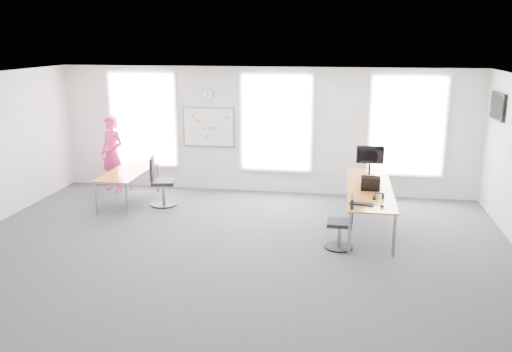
% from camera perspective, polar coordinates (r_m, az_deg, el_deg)
% --- Properties ---
extents(floor, '(10.00, 10.00, 0.00)m').
position_cam_1_polar(floor, '(9.57, -2.80, -8.11)').
color(floor, '#2B2C31').
rests_on(floor, ground).
extents(ceiling, '(10.00, 10.00, 0.00)m').
position_cam_1_polar(ceiling, '(8.86, -3.04, 10.12)').
color(ceiling, white).
rests_on(ceiling, ground).
extents(wall_back, '(10.00, 0.00, 10.00)m').
position_cam_1_polar(wall_back, '(12.96, 0.84, 4.81)').
color(wall_back, silver).
rests_on(wall_back, ground).
extents(wall_front, '(10.00, 0.00, 10.00)m').
position_cam_1_polar(wall_front, '(5.45, -11.94, -9.26)').
color(wall_front, silver).
rests_on(wall_front, ground).
extents(window_left, '(1.60, 0.06, 2.20)m').
position_cam_1_polar(window_left, '(13.66, -11.79, 5.85)').
color(window_left, silver).
rests_on(window_left, wall_back).
extents(window_mid, '(1.60, 0.06, 2.20)m').
position_cam_1_polar(window_mid, '(12.85, 2.15, 5.62)').
color(window_mid, silver).
rests_on(window_mid, wall_back).
extents(window_right, '(1.60, 0.06, 2.20)m').
position_cam_1_polar(window_right, '(12.83, 15.61, 5.09)').
color(window_right, silver).
rests_on(window_right, wall_back).
extents(desk_right, '(0.87, 3.25, 0.79)m').
position_cam_1_polar(desk_right, '(10.92, 11.84, -1.42)').
color(desk_right, '#C28A34').
rests_on(desk_right, ground).
extents(desk_left, '(0.81, 2.03, 0.74)m').
position_cam_1_polar(desk_left, '(12.56, -13.31, 0.27)').
color(desk_left, '#C28A34').
rests_on(desk_left, ground).
extents(chair_right, '(0.52, 0.52, 0.97)m').
position_cam_1_polar(chair_right, '(9.75, 9.13, -5.16)').
color(chair_right, black).
rests_on(chair_right, ground).
extents(chair_left, '(0.60, 0.60, 1.10)m').
position_cam_1_polar(chair_left, '(12.24, -10.05, -0.87)').
color(chair_left, black).
rests_on(chair_left, ground).
extents(person, '(0.79, 0.67, 1.85)m').
position_cam_1_polar(person, '(13.57, -14.87, 2.28)').
color(person, '#DB2C6B').
rests_on(person, ground).
extents(whiteboard, '(1.20, 0.03, 0.90)m').
position_cam_1_polar(whiteboard, '(13.18, -5.02, 5.14)').
color(whiteboard, white).
rests_on(whiteboard, wall_back).
extents(wall_clock, '(0.30, 0.04, 0.30)m').
position_cam_1_polar(wall_clock, '(13.08, -5.09, 8.60)').
color(wall_clock, gray).
rests_on(wall_clock, wall_back).
extents(tv, '(0.06, 0.90, 0.55)m').
position_cam_1_polar(tv, '(12.11, 24.10, 6.71)').
color(tv, black).
rests_on(tv, wall_right).
extents(keyboard, '(0.45, 0.27, 0.02)m').
position_cam_1_polar(keyboard, '(9.76, 11.07, -2.90)').
color(keyboard, black).
rests_on(keyboard, desk_right).
extents(mouse, '(0.08, 0.12, 0.05)m').
position_cam_1_polar(mouse, '(9.69, 13.13, -3.07)').
color(mouse, black).
rests_on(mouse, desk_right).
extents(lens_cap, '(0.08, 0.08, 0.01)m').
position_cam_1_polar(lens_cap, '(10.09, 12.32, -2.43)').
color(lens_cap, black).
rests_on(lens_cap, desk_right).
extents(headphones, '(0.20, 0.11, 0.12)m').
position_cam_1_polar(headphones, '(10.16, 12.75, -2.05)').
color(headphones, black).
rests_on(headphones, desk_right).
extents(laptop_sleeve, '(0.36, 0.20, 0.29)m').
position_cam_1_polar(laptop_sleeve, '(10.58, 11.96, -0.83)').
color(laptop_sleeve, black).
rests_on(laptop_sleeve, desk_right).
extents(paper_stack, '(0.32, 0.25, 0.10)m').
position_cam_1_polar(paper_stack, '(11.00, 11.61, -0.74)').
color(paper_stack, beige).
rests_on(paper_stack, desk_right).
extents(monitor, '(0.58, 0.24, 0.65)m').
position_cam_1_polar(monitor, '(11.75, 11.92, 1.90)').
color(monitor, black).
rests_on(monitor, desk_right).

